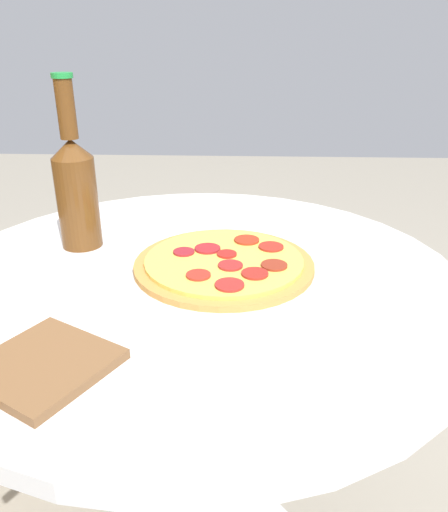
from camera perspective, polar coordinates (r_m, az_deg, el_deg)
name	(u,v)px	position (r m, az deg, el deg)	size (l,w,h in m)	color
table	(198,378)	(0.90, -2.94, -13.71)	(0.84, 0.84, 0.73)	silver
pizza	(224,263)	(0.80, 0.05, -0.80)	(0.29, 0.29, 0.02)	#B77F3D
beer_bottle	(76,187)	(0.88, -16.57, 7.58)	(0.07, 0.07, 0.29)	#563314
pizza_paddle	(18,381)	(0.59, -22.48, -13.08)	(0.28, 0.21, 0.02)	brown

